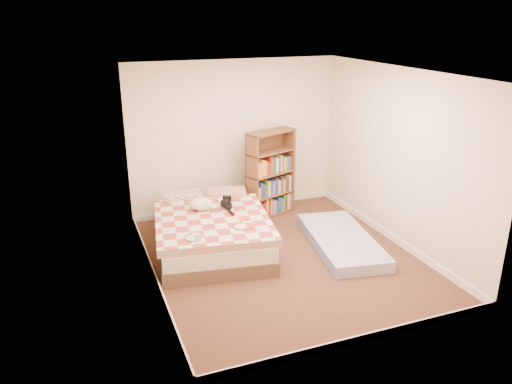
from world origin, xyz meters
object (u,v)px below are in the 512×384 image
object	(u,v)px
bed	(211,229)
floor_mattress	(341,241)
black_cat	(226,203)
white_dog	(202,204)
bookshelf	(270,183)

from	to	relation	value
bed	floor_mattress	distance (m)	1.88
black_cat	white_dog	distance (m)	0.36
bed	floor_mattress	world-z (taller)	bed
black_cat	floor_mattress	bearing A→B (deg)	-5.42
white_dog	floor_mattress	bearing A→B (deg)	-17.09
black_cat	bed	bearing A→B (deg)	-128.17
bed	white_dog	bearing A→B (deg)	119.90
white_dog	bookshelf	bearing A→B (deg)	34.58
bookshelf	bed	bearing A→B (deg)	-166.55
bookshelf	white_dog	xyz separation A→B (m)	(-1.33, -0.65, 0.06)
floor_mattress	white_dog	size ratio (longest dim) A/B	4.86
bookshelf	floor_mattress	world-z (taller)	bookshelf
bookshelf	floor_mattress	distance (m)	1.66
bookshelf	black_cat	xyz separation A→B (m)	(-0.97, -0.69, 0.03)
floor_mattress	white_dog	xyz separation A→B (m)	(-1.82, 0.87, 0.51)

